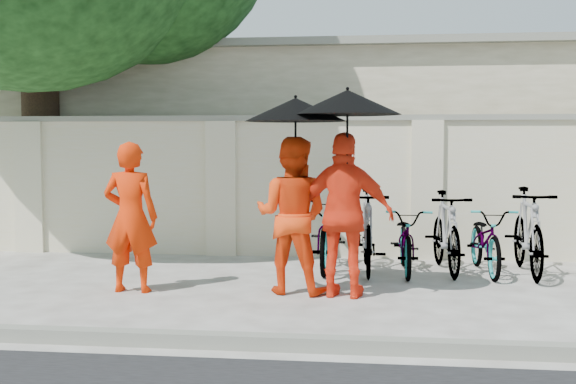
# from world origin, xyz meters

# --- Properties ---
(ground) EXTENTS (80.00, 80.00, 0.00)m
(ground) POSITION_xyz_m (0.00, 0.00, 0.00)
(ground) COLOR beige
(kerb) EXTENTS (40.00, 0.16, 0.12)m
(kerb) POSITION_xyz_m (0.00, -1.70, 0.06)
(kerb) COLOR gray
(kerb) RESTS_ON ground
(compound_wall) EXTENTS (20.00, 0.30, 2.00)m
(compound_wall) POSITION_xyz_m (1.00, 3.20, 1.00)
(compound_wall) COLOR beige
(compound_wall) RESTS_ON ground
(building_behind) EXTENTS (14.00, 6.00, 3.20)m
(building_behind) POSITION_xyz_m (2.00, 7.00, 1.60)
(building_behind) COLOR beige
(building_behind) RESTS_ON ground
(monk_left) EXTENTS (0.62, 0.41, 1.70)m
(monk_left) POSITION_xyz_m (-1.47, 0.37, 0.85)
(monk_left) COLOR #ED2B04
(monk_left) RESTS_ON ground
(monk_center) EXTENTS (0.96, 0.81, 1.75)m
(monk_center) POSITION_xyz_m (0.34, 0.54, 0.88)
(monk_center) COLOR #FF3E0D
(monk_center) RESTS_ON ground
(parasol_center) EXTENTS (1.12, 1.12, 1.18)m
(parasol_center) POSITION_xyz_m (0.39, 0.46, 2.04)
(parasol_center) COLOR black
(parasol_center) RESTS_ON ground
(monk_right) EXTENTS (1.11, 0.60, 1.80)m
(monk_right) POSITION_xyz_m (0.94, 0.37, 0.90)
(monk_right) COLOR #FF3615
(monk_right) RESTS_ON ground
(parasol_right) EXTENTS (1.15, 1.15, 1.23)m
(parasol_right) POSITION_xyz_m (0.96, 0.29, 2.11)
(parasol_right) COLOR black
(parasol_right) RESTS_ON ground
(bike_0) EXTENTS (0.66, 1.86, 0.98)m
(bike_0) POSITION_xyz_m (0.66, 2.11, 0.49)
(bike_0) COLOR #8E90A0
(bike_0) RESTS_ON ground
(bike_1) EXTENTS (0.59, 1.83, 1.09)m
(bike_1) POSITION_xyz_m (1.17, 1.91, 0.55)
(bike_1) COLOR #8E90A0
(bike_1) RESTS_ON ground
(bike_2) EXTENTS (0.60, 1.64, 0.85)m
(bike_2) POSITION_xyz_m (1.67, 1.92, 0.43)
(bike_2) COLOR #8E90A0
(bike_2) RESTS_ON ground
(bike_3) EXTENTS (0.65, 1.79, 1.05)m
(bike_3) POSITION_xyz_m (2.18, 2.01, 0.53)
(bike_3) COLOR #8E90A0
(bike_3) RESTS_ON ground
(bike_4) EXTENTS (0.67, 1.67, 0.86)m
(bike_4) POSITION_xyz_m (2.69, 2.00, 0.43)
(bike_4) COLOR #8E90A0
(bike_4) RESTS_ON ground
(bike_5) EXTENTS (0.56, 1.86, 1.11)m
(bike_5) POSITION_xyz_m (3.19, 1.95, 0.56)
(bike_5) COLOR #8E90A0
(bike_5) RESTS_ON ground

